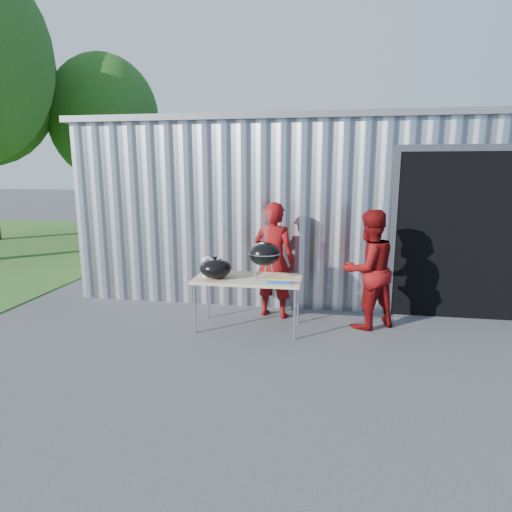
% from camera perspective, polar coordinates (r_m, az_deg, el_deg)
% --- Properties ---
extents(ground, '(80.00, 80.00, 0.00)m').
position_cam_1_polar(ground, '(5.61, -2.29, -12.12)').
color(ground, '#3F3F42').
extents(building, '(8.20, 6.20, 3.10)m').
position_cam_1_polar(building, '(9.64, 8.69, 7.15)').
color(building, silver).
rests_on(building, ground).
extents(tree_far, '(3.63, 3.63, 6.02)m').
position_cam_1_polar(tree_far, '(16.03, -19.55, 16.84)').
color(tree_far, '#442D19').
rests_on(tree_far, ground).
extents(folding_table, '(1.50, 0.75, 0.75)m').
position_cam_1_polar(folding_table, '(6.03, -1.08, -3.26)').
color(folding_table, tan).
rests_on(folding_table, ground).
extents(kettle_grill, '(0.45, 0.45, 0.94)m').
position_cam_1_polar(kettle_grill, '(5.94, 1.14, 1.02)').
color(kettle_grill, black).
rests_on(kettle_grill, folding_table).
extents(grill_lid, '(0.44, 0.44, 0.32)m').
position_cam_1_polar(grill_lid, '(5.99, -5.42, -1.61)').
color(grill_lid, black).
rests_on(grill_lid, folding_table).
extents(paper_towels, '(0.12, 0.12, 0.28)m').
position_cam_1_polar(paper_towels, '(6.08, -6.63, -1.48)').
color(paper_towels, white).
rests_on(paper_towels, folding_table).
extents(white_tub, '(0.20, 0.15, 0.10)m').
position_cam_1_polar(white_tub, '(6.34, -5.61, -1.75)').
color(white_tub, white).
rests_on(white_tub, folding_table).
extents(foil_box, '(0.32, 0.06, 0.06)m').
position_cam_1_polar(foil_box, '(5.71, 3.14, -3.40)').
color(foil_box, '#1846A2').
rests_on(foil_box, folding_table).
extents(person_cook, '(0.73, 0.57, 1.78)m').
position_cam_1_polar(person_cook, '(6.52, 2.41, -0.55)').
color(person_cook, '#6A0A0B').
rests_on(person_cook, ground).
extents(person_bystander, '(1.04, 0.99, 1.70)m').
position_cam_1_polar(person_bystander, '(6.27, 14.78, -1.75)').
color(person_bystander, '#6A0A0B').
rests_on(person_bystander, ground).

